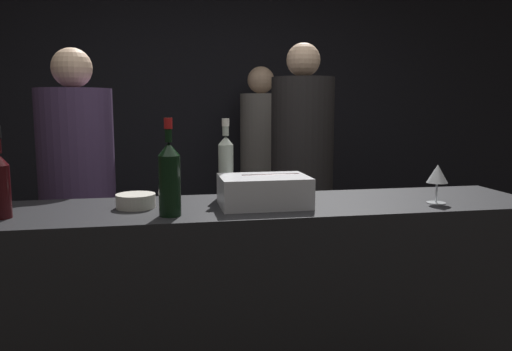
# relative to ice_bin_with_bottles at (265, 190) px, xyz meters

# --- Properties ---
(wall_back_chalkboard) EXTENTS (6.40, 0.06, 2.80)m
(wall_back_chalkboard) POSITION_rel_ice_bin_with_bottles_xyz_m (-0.03, 2.27, 0.38)
(wall_back_chalkboard) COLOR black
(wall_back_chalkboard) RESTS_ON ground_plane
(bar_counter) EXTENTS (2.45, 0.56, 0.95)m
(bar_counter) POSITION_rel_ice_bin_with_bottles_xyz_m (-0.03, 0.03, -0.54)
(bar_counter) COLOR black
(bar_counter) RESTS_ON ground_plane
(ice_bin_with_bottles) EXTENTS (0.36, 0.26, 0.13)m
(ice_bin_with_bottles) POSITION_rel_ice_bin_with_bottles_xyz_m (0.00, 0.00, 0.00)
(ice_bin_with_bottles) COLOR silver
(ice_bin_with_bottles) RESTS_ON bar_counter
(bowl_white) EXTENTS (0.16, 0.16, 0.06)m
(bowl_white) POSITION_rel_ice_bin_with_bottles_xyz_m (-0.53, 0.06, -0.04)
(bowl_white) COLOR silver
(bowl_white) RESTS_ON bar_counter
(wine_glass) EXTENTS (0.09, 0.09, 0.17)m
(wine_glass) POSITION_rel_ice_bin_with_bottles_xyz_m (0.73, -0.08, 0.05)
(wine_glass) COLOR silver
(wine_glass) RESTS_ON bar_counter
(red_wine_bottle_burgundy) EXTENTS (0.08, 0.08, 0.37)m
(red_wine_bottle_burgundy) POSITION_rel_ice_bin_with_bottles_xyz_m (-0.39, -0.12, 0.08)
(red_wine_bottle_burgundy) COLOR black
(red_wine_bottle_burgundy) RESTS_ON bar_counter
(white_wine_bottle) EXTENTS (0.07, 0.07, 0.36)m
(white_wine_bottle) POSITION_rel_ice_bin_with_bottles_xyz_m (-0.13, 0.23, 0.09)
(white_wine_bottle) COLOR #9EA899
(white_wine_bottle) RESTS_ON bar_counter
(red_wine_bottle_black_foil) EXTENTS (0.07, 0.07, 0.34)m
(red_wine_bottle_black_foil) POSITION_rel_ice_bin_with_bottles_xyz_m (-1.01, -0.04, 0.07)
(red_wine_bottle_black_foil) COLOR black
(red_wine_bottle_black_foil) RESTS_ON bar_counter
(person_in_hoodie) EXTENTS (0.40, 0.40, 1.67)m
(person_in_hoodie) POSITION_rel_ice_bin_with_bottles_xyz_m (-0.87, 0.79, -0.10)
(person_in_hoodie) COLOR black
(person_in_hoodie) RESTS_ON ground_plane
(person_blond_tee) EXTENTS (0.33, 0.33, 1.67)m
(person_blond_tee) POSITION_rel_ice_bin_with_bottles_xyz_m (0.36, 1.88, -0.08)
(person_blond_tee) COLOR black
(person_blond_tee) RESTS_ON ground_plane
(person_grey_polo) EXTENTS (0.39, 0.39, 1.75)m
(person_grey_polo) POSITION_rel_ice_bin_with_bottles_xyz_m (0.46, 1.04, -0.05)
(person_grey_polo) COLOR black
(person_grey_polo) RESTS_ON ground_plane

